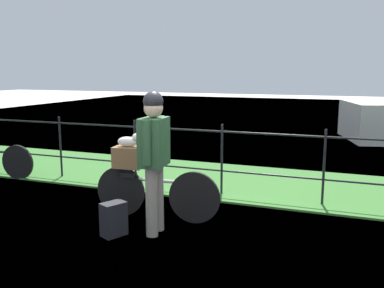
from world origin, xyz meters
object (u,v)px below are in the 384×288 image
at_px(bicycle_main, 155,193).
at_px(wooden_crate, 128,157).
at_px(cyclist_person, 154,150).
at_px(backpack_on_paving, 114,219).
at_px(terrier_dog, 130,141).

bearing_deg(bicycle_main, wooden_crate, -175.44).
bearing_deg(wooden_crate, bicycle_main, 4.56).
xyz_separation_m(cyclist_person, backpack_on_paving, (-0.42, -0.25, -0.80)).
bearing_deg(terrier_dog, bicycle_main, 4.56).
height_order(terrier_dog, backpack_on_paving, terrier_dog).
height_order(bicycle_main, terrier_dog, terrier_dog).
height_order(wooden_crate, backpack_on_paving, wooden_crate).
height_order(bicycle_main, backpack_on_paving, bicycle_main).
xyz_separation_m(wooden_crate, backpack_on_paving, (0.16, -0.65, -0.60)).
bearing_deg(wooden_crate, cyclist_person, -35.39).
bearing_deg(terrier_dog, wooden_crate, -175.44).
relative_size(wooden_crate, cyclist_person, 0.22).
distance_m(terrier_dog, backpack_on_paving, 1.05).
xyz_separation_m(terrier_dog, cyclist_person, (0.55, -0.41, -0.01)).
xyz_separation_m(terrier_dog, backpack_on_paving, (0.13, -0.65, -0.82)).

